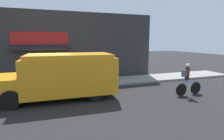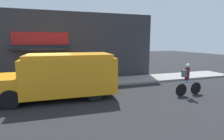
# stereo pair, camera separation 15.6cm
# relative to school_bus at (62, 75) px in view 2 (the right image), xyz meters

# --- Properties ---
(ground_plane) EXTENTS (70.00, 70.00, 0.00)m
(ground_plane) POSITION_rel_school_bus_xyz_m (-0.72, 1.32, -1.16)
(ground_plane) COLOR #232326
(sidewalk) EXTENTS (28.00, 2.24, 0.14)m
(sidewalk) POSITION_rel_school_bus_xyz_m (-0.72, 2.45, -1.09)
(sidewalk) COLOR gray
(sidewalk) RESTS_ON ground_plane
(storefront) EXTENTS (15.71, 1.03, 4.90)m
(storefront) POSITION_rel_school_bus_xyz_m (-0.74, 3.78, 1.30)
(storefront) COLOR #2D2D33
(storefront) RESTS_ON ground_plane
(school_bus) EXTENTS (5.97, 2.87, 2.23)m
(school_bus) POSITION_rel_school_bus_xyz_m (0.00, 0.00, 0.00)
(school_bus) COLOR orange
(school_bus) RESTS_ON ground_plane
(cyclist) EXTENTS (1.66, 0.20, 1.72)m
(cyclist) POSITION_rel_school_bus_xyz_m (6.28, -1.72, -0.35)
(cyclist) COLOR black
(cyclist) RESTS_ON ground_plane
(trash_bin) EXTENTS (0.61, 0.61, 0.84)m
(trash_bin) POSITION_rel_school_bus_xyz_m (-3.24, 2.70, -0.60)
(trash_bin) COLOR #38383D
(trash_bin) RESTS_ON sidewalk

